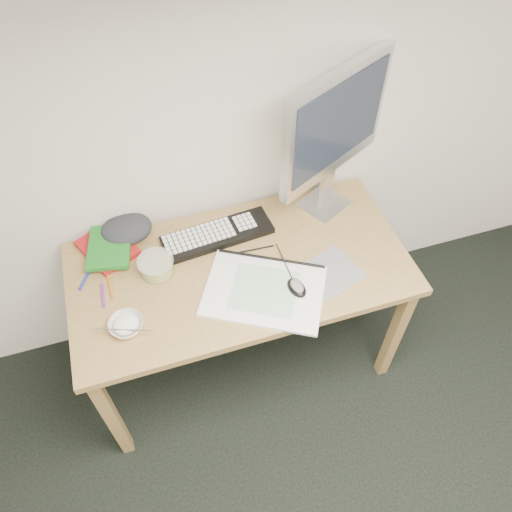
{
  "coord_description": "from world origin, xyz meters",
  "views": [
    {
      "loc": [
        -0.46,
        0.19,
        2.37
      ],
      "look_at": [
        -0.07,
        1.4,
        0.83
      ],
      "focal_mm": 35.0,
      "sensor_mm": 36.0,
      "label": 1
    }
  ],
  "objects_px": {
    "keyboard": "(217,235)",
    "rice_bowl": "(126,325)",
    "desk": "(240,278)",
    "sketchpad": "(264,291)",
    "monitor": "(335,127)"
  },
  "relations": [
    {
      "from": "keyboard",
      "to": "rice_bowl",
      "type": "bearing_deg",
      "value": -147.61
    },
    {
      "from": "desk",
      "to": "keyboard",
      "type": "height_order",
      "value": "keyboard"
    },
    {
      "from": "sketchpad",
      "to": "desk",
      "type": "bearing_deg",
      "value": 139.12
    },
    {
      "from": "monitor",
      "to": "rice_bowl",
      "type": "relative_size",
      "value": 5.26
    },
    {
      "from": "keyboard",
      "to": "monitor",
      "type": "height_order",
      "value": "monitor"
    },
    {
      "from": "desk",
      "to": "monitor",
      "type": "xyz_separation_m",
      "value": [
        0.47,
        0.23,
        0.51
      ]
    },
    {
      "from": "keyboard",
      "to": "monitor",
      "type": "distance_m",
      "value": 0.66
    },
    {
      "from": "desk",
      "to": "monitor",
      "type": "relative_size",
      "value": 2.07
    },
    {
      "from": "sketchpad",
      "to": "monitor",
      "type": "distance_m",
      "value": 0.7
    },
    {
      "from": "rice_bowl",
      "to": "monitor",
      "type": "bearing_deg",
      "value": 22.08
    },
    {
      "from": "sketchpad",
      "to": "keyboard",
      "type": "distance_m",
      "value": 0.35
    },
    {
      "from": "desk",
      "to": "rice_bowl",
      "type": "height_order",
      "value": "rice_bowl"
    },
    {
      "from": "keyboard",
      "to": "rice_bowl",
      "type": "distance_m",
      "value": 0.56
    },
    {
      "from": "desk",
      "to": "sketchpad",
      "type": "xyz_separation_m",
      "value": [
        0.06,
        -0.15,
        0.09
      ]
    },
    {
      "from": "desk",
      "to": "keyboard",
      "type": "xyz_separation_m",
      "value": [
        -0.05,
        0.19,
        0.1
      ]
    }
  ]
}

